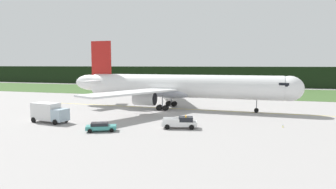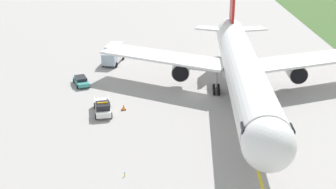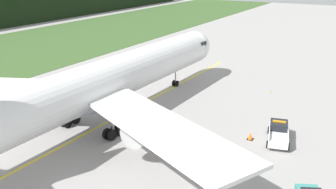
% 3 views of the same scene
% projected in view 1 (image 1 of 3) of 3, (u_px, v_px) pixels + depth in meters
% --- Properties ---
extents(ground, '(320.00, 320.00, 0.00)m').
position_uv_depth(ground, '(162.00, 113.00, 58.67)').
color(ground, '#9A9695').
extents(grass_verge, '(320.00, 39.21, 0.04)m').
position_uv_depth(grass_verge, '(202.00, 91.00, 104.58)').
color(grass_verge, '#395829').
rests_on(grass_verge, ground).
extents(distant_tree_line, '(288.00, 5.86, 8.82)m').
position_uv_depth(distant_tree_line, '(214.00, 76.00, 132.53)').
color(distant_tree_line, black).
rests_on(distant_tree_line, ground).
extents(taxiway_centerline_main, '(67.47, 1.70, 0.01)m').
position_uv_depth(taxiway_centerline_main, '(180.00, 109.00, 63.60)').
color(taxiway_centerline_main, yellow).
rests_on(taxiway_centerline_main, ground).
extents(airliner, '(51.43, 43.46, 15.27)m').
position_uv_depth(airliner, '(177.00, 87.00, 63.31)').
color(airliner, silver).
rests_on(airliner, ground).
extents(ops_pickup_truck, '(5.68, 3.21, 1.94)m').
position_uv_depth(ops_pickup_truck, '(181.00, 122.00, 44.20)').
color(ops_pickup_truck, white).
rests_on(ops_pickup_truck, ground).
extents(catering_truck, '(6.69, 3.35, 3.46)m').
position_uv_depth(catering_truck, '(49.00, 112.00, 48.51)').
color(catering_truck, '#9BB1C0').
rests_on(catering_truck, ground).
extents(staff_car, '(4.70, 3.45, 1.30)m').
position_uv_depth(staff_car, '(101.00, 127.00, 42.16)').
color(staff_car, teal).
rests_on(staff_car, ground).
extents(apron_cone, '(0.64, 0.64, 0.80)m').
position_uv_depth(apron_cone, '(177.00, 122.00, 47.08)').
color(apron_cone, black).
rests_on(apron_cone, ground).
extents(taxiway_edge_light_east, '(0.12, 0.12, 0.46)m').
position_uv_depth(taxiway_edge_light_east, '(283.00, 126.00, 44.65)').
color(taxiway_edge_light_east, yellow).
rests_on(taxiway_edge_light_east, ground).
extents(taxiway_edge_light_west, '(0.12, 0.12, 0.36)m').
position_uv_depth(taxiway_edge_light_west, '(40.00, 112.00, 57.58)').
color(taxiway_edge_light_west, yellow).
rests_on(taxiway_edge_light_west, ground).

